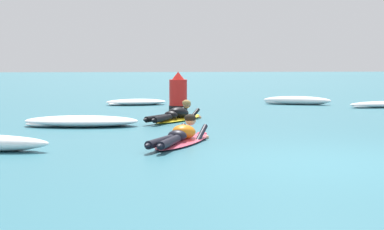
% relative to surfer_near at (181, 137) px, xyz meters
% --- Properties ---
extents(ground_plane, '(120.00, 120.00, 0.00)m').
position_rel_surfer_near_xyz_m(ground_plane, '(2.15, 7.83, -0.13)').
color(ground_plane, '#2D6B7A').
extents(surfer_near, '(1.47, 2.61, 0.54)m').
position_rel_surfer_near_xyz_m(surfer_near, '(0.00, 0.00, 0.00)').
color(surfer_near, '#E54C66').
rests_on(surfer_near, ground).
extents(surfer_far, '(1.68, 2.34, 0.53)m').
position_rel_surfer_near_xyz_m(surfer_far, '(0.17, 4.01, 0.01)').
color(surfer_far, yellow).
rests_on(surfer_far, ground).
extents(whitewater_front, '(2.67, 1.31, 0.24)m').
position_rel_surfer_near_xyz_m(whitewater_front, '(-2.04, 3.03, -0.02)').
color(whitewater_front, white).
rests_on(whitewater_front, ground).
extents(whitewater_mid_right, '(2.11, 1.14, 0.20)m').
position_rel_surfer_near_xyz_m(whitewater_mid_right, '(-0.84, 9.44, -0.04)').
color(whitewater_mid_right, white).
rests_on(whitewater_mid_right, ground).
extents(whitewater_far_band, '(2.35, 1.39, 0.28)m').
position_rel_surfer_near_xyz_m(whitewater_far_band, '(4.60, 9.15, 0.00)').
color(whitewater_far_band, white).
rests_on(whitewater_far_band, ground).
extents(channel_marker_buoy, '(0.57, 0.57, 1.15)m').
position_rel_surfer_near_xyz_m(channel_marker_buoy, '(0.45, 7.50, 0.34)').
color(channel_marker_buoy, red).
rests_on(channel_marker_buoy, ground).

